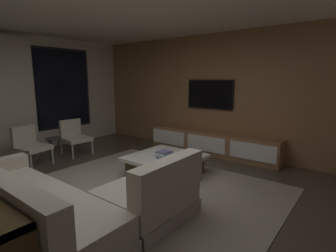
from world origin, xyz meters
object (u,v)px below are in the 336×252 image
Objects in this scene: sectional_couch at (64,205)px; mounted_tv at (210,94)px; side_stool at (54,142)px; book_stack_on_coffee_table at (164,155)px; coffee_table at (166,165)px; media_console at (212,144)px; accent_chair_near_window at (74,135)px; accent_chair_by_curtain at (29,144)px.

mounted_tv is (3.86, 0.31, 1.06)m from sectional_couch.
book_stack_on_coffee_table is at bearing -77.00° from side_stool.
mounted_tv is (1.85, 0.17, 1.16)m from coffee_table.
media_console is at bearing -1.02° from coffee_table.
side_stool is 0.15× the size of media_console.
accent_chair_near_window is (-0.21, 2.48, 0.25)m from coffee_table.
coffee_table is at bearing 30.54° from book_stack_on_coffee_table.
side_stool is 0.40× the size of mounted_tv.
accent_chair_by_curtain is (-1.20, 2.47, 0.25)m from coffee_table.
book_stack_on_coffee_table is at bearing 2.13° from sectional_couch.
accent_chair_near_window is 0.68× the size of mounted_tv.
media_console is (1.67, -0.03, 0.06)m from coffee_table.
accent_chair_near_window and accent_chair_by_curtain have the same top height.
side_stool is 3.45m from media_console.
accent_chair_by_curtain is at bearing 138.94° from media_console.
media_console is (2.37, -2.51, -0.12)m from side_stool.
coffee_table is 0.27m from book_stack_on_coffee_table.
accent_chair_by_curtain is 3.93m from mounted_tv.
media_console is (2.87, -2.50, -0.18)m from accent_chair_by_curtain.
media_console is at bearing 1.67° from sectional_couch.
mounted_tv is at bearing 5.19° from coffee_table.
media_console is 1.13m from mounted_tv.
mounted_tv reaches higher than media_console.
mounted_tv reaches higher than side_stool.
coffee_table is at bearing 178.98° from media_console.
accent_chair_near_window reaches higher than media_console.
accent_chair_near_window reaches higher than side_stool.
coffee_table is 2.58m from side_stool.
book_stack_on_coffee_table reaches higher than coffee_table.
accent_chair_by_curtain is at bearing 72.73° from sectional_couch.
accent_chair_by_curtain is 0.68× the size of mounted_tv.
mounted_tv is (3.05, -2.30, 0.92)m from accent_chair_by_curtain.
book_stack_on_coffee_table is 0.35× the size of accent_chair_near_window.
mounted_tv is at bearing -48.27° from accent_chair_near_window.
sectional_couch is at bearing -116.64° from side_stool.
coffee_table is (2.01, 0.14, -0.10)m from sectional_couch.
sectional_couch is at bearing -177.87° from book_stack_on_coffee_table.
mounted_tv reaches higher than sectional_couch.
side_stool is (-0.59, 2.55, -0.05)m from book_stack_on_coffee_table.
accent_chair_near_window is at bearing 131.73° from mounted_tv.
sectional_couch is 3.21× the size of accent_chair_by_curtain.
side_stool is (-0.70, 2.48, 0.19)m from coffee_table.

